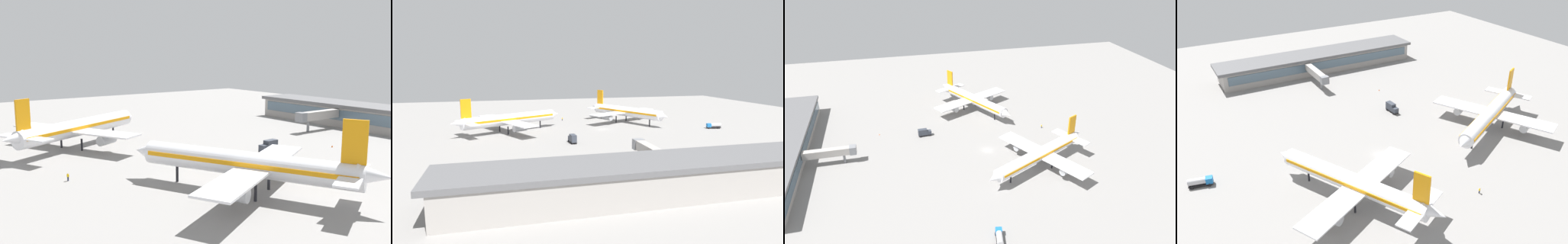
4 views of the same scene
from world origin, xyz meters
TOP-DOWN VIEW (x-y plane):
  - ground at (0.00, 0.00)m, footprint 288.00×288.00m
  - terminal_building at (-12.77, -77.94)m, footprint 91.31×15.87m
  - airplane_at_gate at (16.79, 15.66)m, footprint 38.87×46.68m
  - airplane_taxiing at (-40.34, 3.83)m, footprint 47.12×39.23m
  - catering_truck at (-18.56, -23.28)m, footprint 2.52×5.72m
  - fuel_truck at (49.87, -10.17)m, footprint 6.55×3.20m
  - ground_crew_worker at (-12.98, 29.05)m, footprint 0.53×0.53m
  - jet_bridge at (-4.51, -59.78)m, footprint 3.12×19.30m
  - safety_cone_near_gate at (-24.32, -42.27)m, footprint 0.44×0.44m

SIDE VIEW (x-z plane):
  - ground at x=0.00m, z-range 0.00..0.00m
  - safety_cone_near_gate at x=-24.32m, z-range 0.00..0.60m
  - ground_crew_worker at x=-12.98m, z-range 0.01..1.68m
  - fuel_truck at x=49.87m, z-range 0.14..2.64m
  - catering_truck at x=-18.56m, z-range 0.05..3.35m
  - terminal_building at x=-12.77m, z-range 0.08..8.17m
  - jet_bridge at x=-4.51m, z-range 1.76..8.50m
  - airplane_at_gate at x=16.79m, z-range -2.09..13.26m
  - airplane_taxiing at x=-40.34m, z-range -2.11..13.38m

